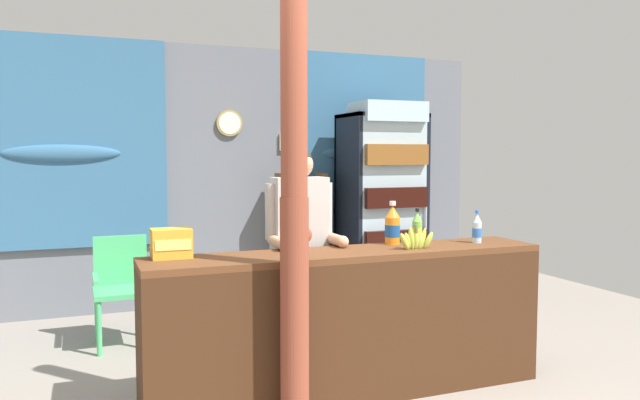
# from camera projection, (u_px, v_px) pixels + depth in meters

# --- Properties ---
(ground_plane) EXTENTS (8.10, 8.10, 0.00)m
(ground_plane) POSITION_uv_depth(u_px,v_px,m) (291.00, 358.00, 4.57)
(ground_plane) COLOR gray
(back_wall_curtained) EXTENTS (5.49, 0.22, 2.60)m
(back_wall_curtained) POSITION_uv_depth(u_px,v_px,m) (228.00, 171.00, 6.24)
(back_wall_curtained) COLOR slate
(back_wall_curtained) RESTS_ON ground
(stall_counter) EXTENTS (2.57, 0.47, 0.92)m
(stall_counter) POSITION_uv_depth(u_px,v_px,m) (356.00, 312.00, 3.77)
(stall_counter) COLOR brown
(stall_counter) RESTS_ON ground
(timber_post) EXTENTS (0.18, 0.16, 2.58)m
(timber_post) POSITION_uv_depth(u_px,v_px,m) (294.00, 207.00, 3.30)
(timber_post) COLOR brown
(timber_post) RESTS_ON ground
(drink_fridge) EXTENTS (0.79, 0.67, 2.04)m
(drink_fridge) POSITION_uv_depth(u_px,v_px,m) (383.00, 194.00, 6.25)
(drink_fridge) COLOR black
(drink_fridge) RESTS_ON ground
(bottle_shelf_rack) EXTENTS (0.48, 0.28, 1.33)m
(bottle_shelf_rack) POSITION_uv_depth(u_px,v_px,m) (301.00, 236.00, 6.25)
(bottle_shelf_rack) COLOR brown
(bottle_shelf_rack) RESTS_ON ground
(plastic_lawn_chair) EXTENTS (0.44, 0.44, 0.86)m
(plastic_lawn_chair) POSITION_uv_depth(u_px,v_px,m) (122.00, 283.00, 4.90)
(plastic_lawn_chair) COLOR #4CC675
(plastic_lawn_chair) RESTS_ON ground
(shopkeeper) EXTENTS (0.47, 0.42, 1.55)m
(shopkeeper) POSITION_uv_depth(u_px,v_px,m) (300.00, 237.00, 4.12)
(shopkeeper) COLOR #28282D
(shopkeeper) RESTS_ON ground
(soda_bottle_orange_soda) EXTENTS (0.10, 0.10, 0.29)m
(soda_bottle_orange_soda) POSITION_uv_depth(u_px,v_px,m) (392.00, 226.00, 4.11)
(soda_bottle_orange_soda) COLOR orange
(soda_bottle_orange_soda) RESTS_ON stall_counter
(soda_bottle_lime_soda) EXTENTS (0.07, 0.07, 0.24)m
(soda_bottle_lime_soda) POSITION_uv_depth(u_px,v_px,m) (417.00, 228.00, 4.16)
(soda_bottle_lime_soda) COLOR #75C64C
(soda_bottle_lime_soda) RESTS_ON stall_counter
(soda_bottle_water) EXTENTS (0.06, 0.06, 0.22)m
(soda_bottle_water) POSITION_uv_depth(u_px,v_px,m) (477.00, 229.00, 4.17)
(soda_bottle_water) COLOR silver
(soda_bottle_water) RESTS_ON stall_counter
(snack_box_choco_powder) EXTENTS (0.23, 0.16, 0.17)m
(snack_box_choco_powder) POSITION_uv_depth(u_px,v_px,m) (171.00, 243.00, 3.55)
(snack_box_choco_powder) COLOR gold
(snack_box_choco_powder) RESTS_ON stall_counter
(banana_bunch) EXTENTS (0.26, 0.06, 0.16)m
(banana_bunch) POSITION_uv_depth(u_px,v_px,m) (415.00, 240.00, 3.90)
(banana_bunch) COLOR #B7C647
(banana_bunch) RESTS_ON stall_counter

